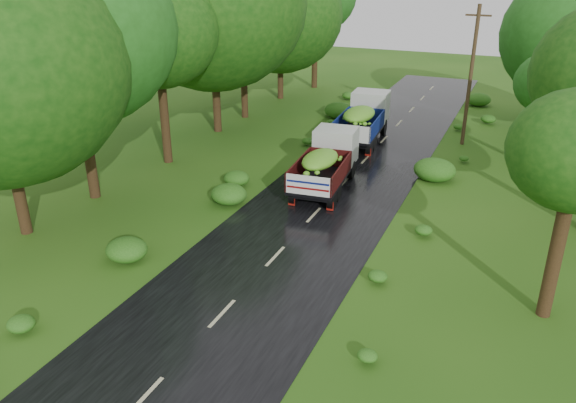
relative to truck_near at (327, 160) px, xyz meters
The scene contains 8 objects.
ground 15.35m from the truck_near, 87.68° to the right, with size 120.00×120.00×0.00m, color #1F4D10.
road 10.39m from the truck_near, 86.55° to the right, with size 6.50×80.00×0.02m, color black.
road_lines 9.40m from the truck_near, 86.18° to the right, with size 0.12×69.60×0.00m.
truck_near is the anchor object (origin of this frame).
truck_far 8.04m from the truck_near, 93.86° to the left, with size 2.63×6.39×2.63m.
utility_pole 11.29m from the truck_near, 62.07° to the left, with size 1.40×0.23×7.96m.
trees_left 11.97m from the truck_near, 153.35° to the left, with size 5.13×34.60×9.93m.
shrubs 1.76m from the truck_near, 64.09° to the right, with size 11.90×44.00×0.70m.
Camera 1 is at (7.77, -8.68, 10.28)m, focal length 35.00 mm.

